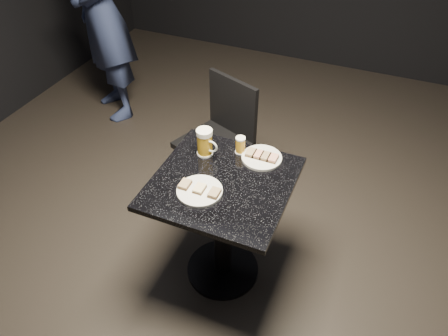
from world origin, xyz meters
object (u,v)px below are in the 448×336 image
(patron, at_px, (101,11))
(beer_mug, at_px, (205,142))
(plate_small, at_px, (262,158))
(beer_tumbler, at_px, (240,145))
(table, at_px, (223,213))
(chair, at_px, (220,134))
(plate_large, at_px, (200,191))

(patron, relative_size, beer_mug, 11.79)
(plate_small, bearing_deg, beer_tumbler, 175.67)
(plate_small, xyz_separation_m, beer_mug, (-0.30, -0.08, 0.07))
(table, height_order, chair, chair)
(beer_tumbler, xyz_separation_m, chair, (-0.30, 0.43, -0.30))
(patron, bearing_deg, beer_tumbler, 3.56)
(plate_small, xyz_separation_m, patron, (-1.75, 1.07, 0.17))
(beer_mug, xyz_separation_m, beer_tumbler, (0.17, 0.09, -0.03))
(plate_small, relative_size, beer_mug, 1.39)
(patron, bearing_deg, table, -2.31)
(plate_large, bearing_deg, chair, 106.25)
(table, bearing_deg, plate_large, -120.83)
(patron, distance_m, beer_tumbler, 1.95)
(beer_tumbler, bearing_deg, chair, 125.44)
(plate_large, distance_m, patron, 2.13)
(table, relative_size, beer_mug, 4.75)
(beer_tumbler, bearing_deg, plate_small, -4.33)
(plate_large, xyz_separation_m, beer_tumbler, (0.07, 0.38, 0.04))
(plate_large, xyz_separation_m, beer_mug, (-0.10, 0.29, 0.07))
(table, distance_m, chair, 0.75)
(plate_large, relative_size, chair, 0.26)
(plate_large, xyz_separation_m, chair, (-0.23, 0.81, -0.26))
(beer_mug, bearing_deg, table, -43.96)
(plate_large, height_order, chair, chair)
(plate_large, distance_m, beer_tumbler, 0.39)
(plate_small, relative_size, table, 0.29)
(patron, bearing_deg, chair, 11.09)
(plate_small, height_order, table, plate_small)
(table, bearing_deg, plate_small, 63.04)
(plate_large, height_order, table, plate_large)
(patron, xyz_separation_m, beer_tumbler, (1.63, -1.06, -0.13))
(table, bearing_deg, chair, 114.14)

